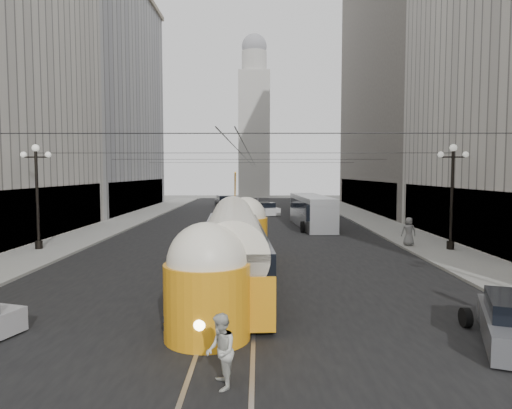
{
  "coord_description": "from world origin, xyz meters",
  "views": [
    {
      "loc": [
        0.91,
        -9.61,
        4.86
      ],
      "look_at": [
        0.75,
        14.53,
        3.13
      ],
      "focal_mm": 32.0,
      "sensor_mm": 36.0,
      "label": 1
    }
  ],
  "objects_px": {
    "pedestrian_crossing_a": "(170,308)",
    "pedestrian_sidewalk_right": "(409,231)",
    "city_bus": "(312,210)",
    "streetcar": "(233,245)",
    "pedestrian_crossing_b": "(221,351)"
  },
  "relations": [
    {
      "from": "pedestrian_crossing_a",
      "to": "pedestrian_crossing_b",
      "type": "distance_m",
      "value": 3.39
    },
    {
      "from": "city_bus",
      "to": "pedestrian_crossing_a",
      "type": "bearing_deg",
      "value": -104.88
    },
    {
      "from": "pedestrian_sidewalk_right",
      "to": "pedestrian_crossing_a",
      "type": "bearing_deg",
      "value": 58.5
    },
    {
      "from": "streetcar",
      "to": "pedestrian_crossing_a",
      "type": "height_order",
      "value": "streetcar"
    },
    {
      "from": "streetcar",
      "to": "pedestrian_crossing_a",
      "type": "distance_m",
      "value": 6.93
    },
    {
      "from": "city_bus",
      "to": "pedestrian_crossing_b",
      "type": "height_order",
      "value": "city_bus"
    },
    {
      "from": "city_bus",
      "to": "pedestrian_sidewalk_right",
      "type": "height_order",
      "value": "city_bus"
    },
    {
      "from": "city_bus",
      "to": "pedestrian_crossing_a",
      "type": "relative_size",
      "value": 5.83
    },
    {
      "from": "pedestrian_crossing_a",
      "to": "pedestrian_crossing_b",
      "type": "xyz_separation_m",
      "value": [
        1.7,
        -2.93,
        -0.1
      ]
    },
    {
      "from": "city_bus",
      "to": "pedestrian_sidewalk_right",
      "type": "xyz_separation_m",
      "value": [
        4.95,
        -10.96,
        -0.46
      ]
    },
    {
      "from": "streetcar",
      "to": "city_bus",
      "type": "distance_m",
      "value": 21.15
    },
    {
      "from": "pedestrian_crossing_b",
      "to": "pedestrian_sidewalk_right",
      "type": "relative_size",
      "value": 0.93
    },
    {
      "from": "pedestrian_crossing_a",
      "to": "city_bus",
      "type": "bearing_deg",
      "value": 14.63
    },
    {
      "from": "pedestrian_crossing_a",
      "to": "pedestrian_sidewalk_right",
      "type": "height_order",
      "value": "pedestrian_sidewalk_right"
    },
    {
      "from": "streetcar",
      "to": "city_bus",
      "type": "bearing_deg",
      "value": 74.16
    }
  ]
}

